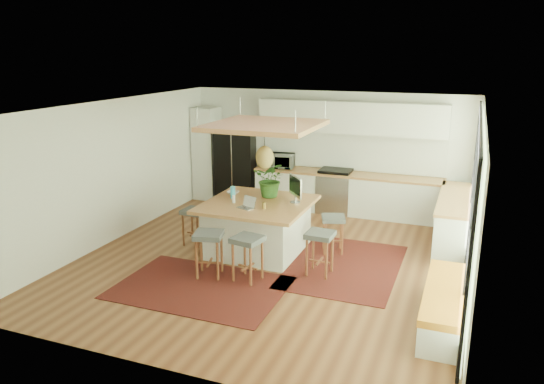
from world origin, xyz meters
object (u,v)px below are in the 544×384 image
at_px(fridge, 236,164).
at_px(island_plant, 271,183).
at_px(island, 258,227).
at_px(stool_near_left, 209,256).
at_px(stool_left_side, 195,226).
at_px(stool_right_front, 320,254).
at_px(stool_near_right, 248,260).
at_px(microwave, 281,159).
at_px(laptop, 246,202).
at_px(monitor, 295,189).
at_px(stool_right_back, 333,234).

height_order(fridge, island_plant, fridge).
distance_m(island, stool_near_left, 1.35).
height_order(stool_left_side, island_plant, island_plant).
relative_size(island, stool_near_left, 2.45).
relative_size(island, stool_left_side, 2.65).
relative_size(stool_near_left, stool_right_front, 1.03).
relative_size(fridge, stool_near_right, 2.45).
bearing_deg(fridge, microwave, -9.60).
distance_m(stool_right_front, island_plant, 1.84).
xyz_separation_m(fridge, stool_right_front, (3.12, -3.47, -0.57)).
bearing_deg(stool_near_right, microwave, 102.99).
relative_size(fridge, island, 0.99).
bearing_deg(fridge, stool_right_front, -57.59).
height_order(stool_right_front, laptop, laptop).
relative_size(monitor, microwave, 0.89).
distance_m(stool_right_back, microwave, 3.19).
height_order(laptop, microwave, microwave).
height_order(island, microwave, microwave).
relative_size(stool_near_left, monitor, 1.42).
relative_size(laptop, monitor, 0.57).
height_order(fridge, stool_right_back, fridge).
height_order(stool_near_left, monitor, monitor).
bearing_deg(stool_near_left, stool_near_right, 5.83).
relative_size(stool_right_front, island_plant, 1.08).
height_order(stool_near_left, laptop, laptop).
bearing_deg(monitor, laptop, -88.41).
relative_size(stool_near_right, microwave, 1.25).
height_order(laptop, island_plant, island_plant).
xyz_separation_m(microwave, island_plant, (0.69, -2.42, 0.07)).
xyz_separation_m(fridge, stool_near_right, (2.11, -4.11, -0.57)).
xyz_separation_m(stool_right_back, monitor, (-0.67, -0.19, 0.83)).
xyz_separation_m(stool_left_side, microwave, (0.65, 2.98, 0.77)).
height_order(stool_right_front, microwave, microwave).
height_order(island, island_plant, island_plant).
xyz_separation_m(fridge, stool_left_side, (0.52, -2.98, -0.57)).
distance_m(laptop, microwave, 3.31).
distance_m(stool_left_side, island_plant, 1.68).
xyz_separation_m(fridge, laptop, (1.71, -3.27, 0.12)).
xyz_separation_m(stool_left_side, monitor, (1.89, 0.36, 0.83)).
height_order(fridge, microwave, fridge).
bearing_deg(monitor, island_plant, -151.47).
bearing_deg(fridge, stool_left_side, -89.69).
bearing_deg(island_plant, laptop, -99.82).
relative_size(stool_right_front, monitor, 1.38).
height_order(microwave, island_plant, island_plant).
relative_size(island, stool_near_right, 2.48).
bearing_deg(laptop, stool_right_front, 13.61).
xyz_separation_m(fridge, island, (1.77, -2.87, -0.46)).
bearing_deg(island, island_plant, 79.01).
height_order(stool_near_right, laptop, laptop).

